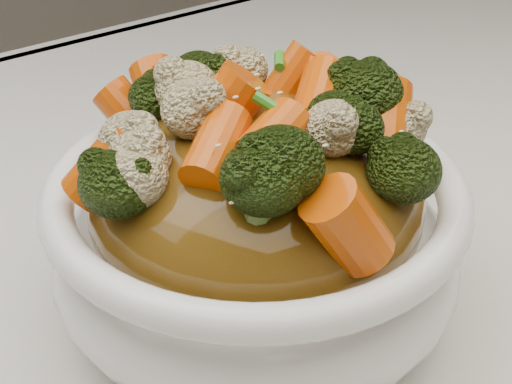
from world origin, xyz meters
TOP-DOWN VIEW (x-y plane):
  - tablecloth at (0.00, 0.00)m, footprint 1.20×0.80m
  - bowl at (0.06, -0.02)m, footprint 0.28×0.28m
  - sauce_base at (0.06, -0.02)m, footprint 0.22×0.22m
  - carrots at (0.06, -0.02)m, footprint 0.22×0.22m
  - broccoli at (0.06, -0.02)m, footprint 0.22×0.22m
  - cauliflower at (0.06, -0.02)m, footprint 0.22×0.22m
  - scallions at (0.06, -0.02)m, footprint 0.17×0.17m
  - sesame_seeds at (0.06, -0.02)m, footprint 0.20×0.20m

SIDE VIEW (x-z plane):
  - tablecloth at x=0.00m, z-range 0.71..0.75m
  - bowl at x=0.06m, z-range 0.75..0.83m
  - sauce_base at x=0.06m, z-range 0.77..0.87m
  - cauliflower at x=0.06m, z-range 0.86..0.90m
  - broccoli at x=0.06m, z-range 0.86..0.90m
  - carrots at x=0.06m, z-range 0.86..0.91m
  - scallions at x=0.06m, z-range 0.87..0.89m
  - sesame_seeds at x=0.06m, z-range 0.88..0.89m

